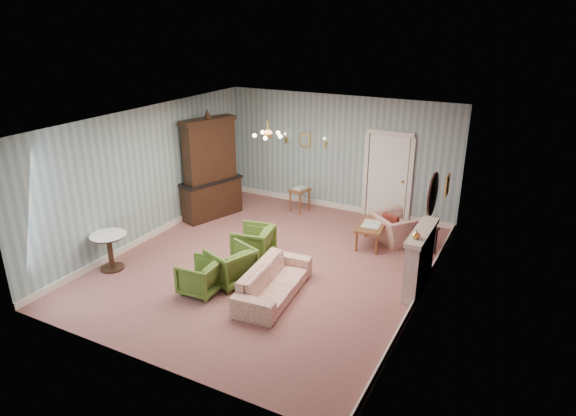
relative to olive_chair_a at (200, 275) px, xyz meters
The scene contains 27 objects.
floor 1.67m from the olive_chair_a, 70.07° to the left, with size 7.00×7.00×0.00m, color #945D56.
ceiling 3.04m from the olive_chair_a, 70.07° to the left, with size 7.00×7.00×0.00m, color white.
wall_back 5.19m from the olive_chair_a, 83.68° to the left, with size 6.00×6.00×0.00m, color gray.
wall_front 2.32m from the olive_chair_a, 74.12° to the right, with size 6.00×6.00×0.00m, color gray.
wall_left 3.09m from the olive_chair_a, 147.78° to the left, with size 7.00×7.00×0.00m, color gray.
wall_right 4.03m from the olive_chair_a, 23.39° to the left, with size 7.00×7.00×0.00m, color gray.
wall_right_floral 4.02m from the olive_chair_a, 23.48° to the left, with size 7.00×7.00×0.00m, color #BC5E6E.
door 5.38m from the olive_chair_a, 69.61° to the left, with size 1.12×0.12×2.16m, color white, non-canonical shape.
olive_chair_a is the anchor object (origin of this frame).
olive_chair_b 0.64m from the olive_chair_a, 63.90° to the left, with size 0.75×0.70×0.77m, color #4D6B25.
olive_chair_c 1.61m from the olive_chair_a, 85.01° to the left, with size 0.74×0.69×0.76m, color #4D6B25.
sofa_chintz 1.32m from the olive_chair_a, 22.72° to the left, with size 1.94×0.57×0.76m, color #A74A43.
wingback_chair 4.49m from the olive_chair_a, 56.89° to the left, with size 0.96×0.62×0.84m, color #A74A43.
dresser 3.80m from the olive_chair_a, 122.32° to the left, with size 0.54×1.56×2.60m, color black, non-canonical shape.
fireplace 3.94m from the olive_chair_a, 29.57° to the left, with size 0.30×1.40×1.16m, color beige, non-canonical shape.
mantel_vase 3.84m from the olive_chair_a, 24.37° to the left, with size 0.15×0.15×0.15m, color gold.
oval_mirror 4.29m from the olive_chair_a, 28.86° to the left, with size 0.04×0.76×0.84m, color white, non-canonical shape.
framed_print 4.99m from the olive_chair_a, 42.99° to the left, with size 0.04×0.34×0.42m, color gold, non-canonical shape.
coffee_table 3.90m from the olive_chair_a, 58.06° to the left, with size 0.54×0.97×0.50m, color brown, non-canonical shape.
side_table_black 4.67m from the olive_chair_a, 46.56° to the left, with size 0.40×0.40×0.60m, color black, non-canonical shape.
pedestal_table 2.09m from the olive_chair_a, behind, with size 0.68×0.68×0.75m, color black, non-canonical shape.
nesting_table 4.41m from the olive_chair_a, 92.50° to the left, with size 0.39×0.49×0.65m, color brown, non-canonical shape.
gilt_mirror_back 5.19m from the olive_chair_a, 93.91° to the left, with size 0.28×0.06×0.36m, color gold, non-canonical shape.
sconce_left 5.24m from the olive_chair_a, 100.16° to the left, with size 0.16×0.12×0.30m, color gold, non-canonical shape.
sconce_right 5.17m from the olive_chair_a, 87.61° to the left, with size 0.16×0.12×0.30m, color gold, non-canonical shape.
chandelier 2.82m from the olive_chair_a, 70.07° to the left, with size 0.56×0.56×0.36m, color gold, non-canonical shape.
burgundy_cushion 4.34m from the olive_chair_a, 56.36° to the left, with size 0.38×0.10×0.38m, color maroon.
Camera 1 is at (4.49, -7.83, 4.69)m, focal length 31.32 mm.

